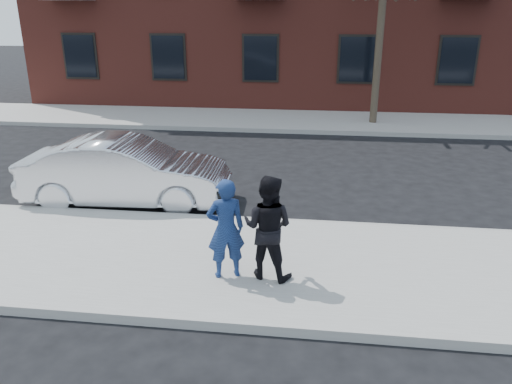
# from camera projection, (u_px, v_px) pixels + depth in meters

# --- Properties ---
(ground) EXTENTS (100.00, 100.00, 0.00)m
(ground) POSITION_uv_depth(u_px,v_px,m) (167.00, 257.00, 8.65)
(ground) COLOR black
(ground) RESTS_ON ground
(near_sidewalk) EXTENTS (50.00, 3.50, 0.15)m
(near_sidewalk) POSITION_uv_depth(u_px,v_px,m) (162.00, 260.00, 8.40)
(near_sidewalk) COLOR gray
(near_sidewalk) RESTS_ON ground
(near_curb) EXTENTS (50.00, 0.10, 0.15)m
(near_curb) POSITION_uv_depth(u_px,v_px,m) (189.00, 218.00, 10.07)
(near_curb) COLOR #999691
(near_curb) RESTS_ON ground
(far_sidewalk) EXTENTS (50.00, 3.50, 0.15)m
(far_sidewalk) POSITION_uv_depth(u_px,v_px,m) (252.00, 119.00, 19.11)
(far_sidewalk) COLOR gray
(far_sidewalk) RESTS_ON ground
(far_curb) EXTENTS (50.00, 0.10, 0.15)m
(far_curb) POSITION_uv_depth(u_px,v_px,m) (246.00, 130.00, 17.43)
(far_curb) COLOR #999691
(far_curb) RESTS_ON ground
(silver_sedan) EXTENTS (4.50, 1.75, 1.46)m
(silver_sedan) POSITION_uv_depth(u_px,v_px,m) (126.00, 172.00, 10.80)
(silver_sedan) COLOR silver
(silver_sedan) RESTS_ON ground
(man_hoodie) EXTENTS (0.67, 0.56, 1.58)m
(man_hoodie) POSITION_uv_depth(u_px,v_px,m) (226.00, 229.00, 7.49)
(man_hoodie) COLOR navy
(man_hoodie) RESTS_ON near_sidewalk
(man_peacoat) EXTENTS (0.92, 0.79, 1.63)m
(man_peacoat) POSITION_uv_depth(u_px,v_px,m) (268.00, 227.00, 7.48)
(man_peacoat) COLOR black
(man_peacoat) RESTS_ON near_sidewalk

